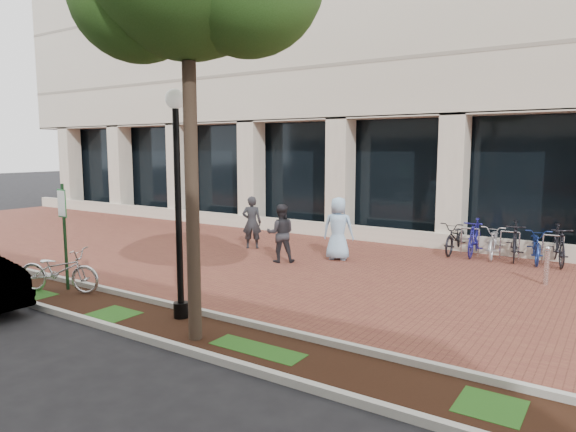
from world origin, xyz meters
The scene contains 13 objects.
ground centered at (0.00, 0.00, 0.00)m, with size 120.00×120.00×0.00m, color black.
brick_plaza centered at (0.00, 0.00, 0.01)m, with size 40.00×9.00×0.01m, color brown.
planting_strip centered at (0.00, -5.25, 0.01)m, with size 40.00×1.50×0.01m, color black.
curb_plaza_side centered at (0.00, -4.50, 0.06)m, with size 40.00×0.12×0.12m, color #AFAFA5.
curb_street_side centered at (0.00, -6.00, 0.06)m, with size 40.00×0.12×0.12m, color #AFAFA5.
parking_sign centered at (-3.74, -4.86, 1.52)m, with size 0.34×0.07×2.39m.
lamppost centered at (-0.23, -4.82, 2.38)m, with size 0.36×0.36×4.20m.
locked_bicycle centered at (-3.68, -5.07, 0.50)m, with size 0.66×1.90×1.00m, color silver.
pedestrian_left centered at (-3.21, 1.26, 0.83)m, with size 0.61×0.40×1.67m, color #25262A.
pedestrian_mid centered at (-1.34, 0.13, 0.81)m, with size 0.79×0.62×1.63m, color #27272B.
pedestrian_right centered at (-0.15, 1.28, 0.90)m, with size 0.88×0.57×1.80m, color #98C0E2.
bollard centered at (5.16, 1.51, 0.47)m, with size 0.12×0.12×0.92m.
bike_rack_cluster centered at (3.75, 4.01, 0.52)m, with size 3.56×1.96×1.09m.
Camera 1 is at (6.55, -11.46, 3.15)m, focal length 32.00 mm.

